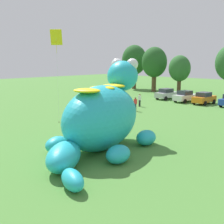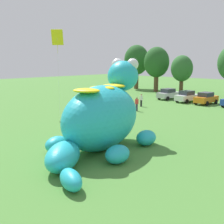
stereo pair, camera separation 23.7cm
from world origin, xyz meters
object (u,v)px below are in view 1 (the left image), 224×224
object	(u,v)px
car_white	(185,96)
car_orange	(204,98)
spectator_near_inflatable	(135,104)
spectator_mid_field	(140,100)
car_silver	(166,94)
tethered_flying_kite	(56,39)
giant_inflatable_creature	(102,116)

from	to	relation	value
car_white	car_orange	distance (m)	3.03
spectator_near_inflatable	spectator_mid_field	xyz separation A→B (m)	(-1.82, 3.18, 0.00)
car_white	car_silver	bearing A→B (deg)	168.22
car_silver	car_orange	size ratio (longest dim) A/B	1.02
car_orange	tethered_flying_kite	world-z (taller)	tethered_flying_kite
spectator_mid_field	tethered_flying_kite	bearing A→B (deg)	-87.49
spectator_mid_field	tethered_flying_kite	distance (m)	15.69
car_orange	spectator_near_inflatable	distance (m)	11.76
car_white	spectator_near_inflatable	xyz separation A→B (m)	(-0.50, -11.25, -0.01)
giant_inflatable_creature	spectator_near_inflatable	xyz separation A→B (m)	(-8.07, 13.68, -1.47)
car_white	car_orange	bearing A→B (deg)	-0.49
car_orange	tethered_flying_kite	distance (m)	23.57
giant_inflatable_creature	car_white	size ratio (longest dim) A/B	2.67
car_white	tethered_flying_kite	xyz separation A→B (m)	(-1.71, -21.91, 7.35)
car_white	tethered_flying_kite	size ratio (longest dim) A/B	0.47
car_white	spectator_mid_field	distance (m)	8.40
car_silver	spectator_mid_field	bearing A→B (deg)	-80.45
spectator_mid_field	tethered_flying_kite	xyz separation A→B (m)	(0.61, -13.84, 7.36)
spectator_near_inflatable	tethered_flying_kite	size ratio (longest dim) A/B	0.19
car_white	spectator_near_inflatable	distance (m)	11.26
spectator_mid_field	tethered_flying_kite	size ratio (longest dim) A/B	0.19
car_orange	car_white	bearing A→B (deg)	179.51
tethered_flying_kite	car_silver	bearing A→B (deg)	95.28
giant_inflatable_creature	tethered_flying_kite	xyz separation A→B (m)	(-9.28, 3.02, 5.89)
spectator_mid_field	tethered_flying_kite	world-z (taller)	tethered_flying_kite
spectator_near_inflatable	tethered_flying_kite	bearing A→B (deg)	-96.49
car_white	spectator_mid_field	bearing A→B (deg)	-106.04
car_silver	spectator_near_inflatable	distance (m)	12.49
spectator_mid_field	car_white	bearing A→B (deg)	73.96
car_silver	car_orange	world-z (taller)	same
giant_inflatable_creature	car_orange	xyz separation A→B (m)	(-4.54, 24.91, -1.46)
tethered_flying_kite	car_white	bearing A→B (deg)	85.53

